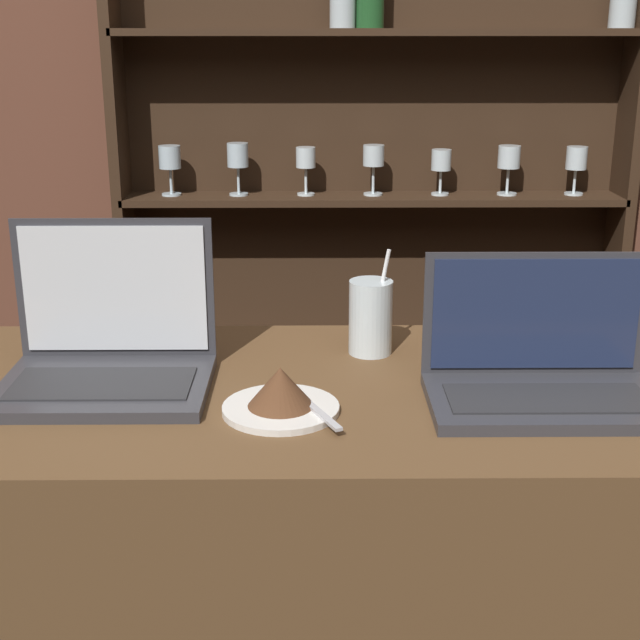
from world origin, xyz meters
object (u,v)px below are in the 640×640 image
(laptop_near, at_px, (108,350))
(water_glass, at_px, (371,317))
(laptop_far, at_px, (542,369))
(cake_plate, at_px, (281,394))

(laptop_near, distance_m, water_glass, 0.44)
(water_glass, bearing_deg, laptop_near, -162.32)
(laptop_far, distance_m, cake_plate, 0.40)
(laptop_near, distance_m, cake_plate, 0.30)
(laptop_far, bearing_deg, water_glass, 139.87)
(laptop_far, height_order, water_glass, laptop_far)
(laptop_far, xyz_separation_m, water_glass, (-0.25, 0.21, 0.02))
(laptop_far, relative_size, cake_plate, 1.95)
(cake_plate, bearing_deg, laptop_near, 156.56)
(cake_plate, bearing_deg, water_glass, 60.03)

